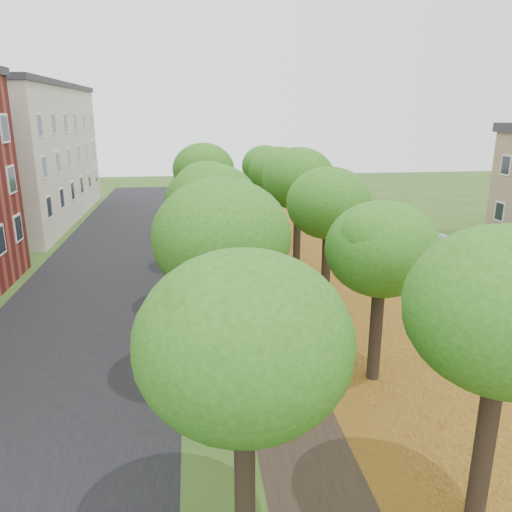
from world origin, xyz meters
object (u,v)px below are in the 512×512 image
object	(u,v)px
car_grey	(474,263)
car_red	(506,285)
car_white	(423,240)
car_silver	(507,285)

from	to	relation	value
car_grey	car_red	bearing A→B (deg)	-164.70
car_red	car_white	xyz separation A→B (m)	(0.00, 8.36, -0.02)
car_silver	car_red	bearing A→B (deg)	10.87
car_red	car_silver	bearing A→B (deg)	-165.78
car_grey	car_silver	bearing A→B (deg)	-164.59
car_white	car_grey	bearing A→B (deg)	169.16
car_grey	car_white	xyz separation A→B (m)	(-0.59, 4.69, 0.09)
car_silver	car_grey	size ratio (longest dim) A/B	1.02
car_red	car_white	bearing A→B (deg)	14.22
car_silver	car_white	world-z (taller)	car_silver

